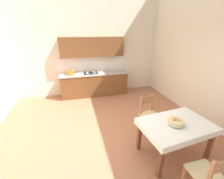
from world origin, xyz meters
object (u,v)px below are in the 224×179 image
object	(u,v)px
kitchen_cabinetry	(94,74)
dining_table	(175,129)
fruit_bowl	(176,122)
dining_chair_camera_side	(208,176)
dining_chair_kitchen_side	(149,115)

from	to	relation	value
kitchen_cabinetry	dining_table	xyz separation A→B (m)	(1.08, -3.50, -0.24)
dining_table	fruit_bowl	xyz separation A→B (m)	(-0.05, -0.03, 0.19)
kitchen_cabinetry	dining_chair_camera_side	xyz separation A→B (m)	(1.02, -4.36, -0.41)
fruit_bowl	dining_chair_kitchen_side	bearing A→B (deg)	91.81
dining_table	dining_chair_camera_side	distance (m)	0.88
dining_chair_camera_side	dining_chair_kitchen_side	bearing A→B (deg)	90.43
dining_chair_kitchen_side	fruit_bowl	distance (m)	0.96
kitchen_cabinetry	dining_chair_camera_side	world-z (taller)	kitchen_cabinetry
dining_chair_kitchen_side	dining_table	bearing A→B (deg)	-84.84
dining_chair_kitchen_side	dining_chair_camera_side	xyz separation A→B (m)	(0.01, -1.72, 0.00)
dining_chair_kitchen_side	dining_chair_camera_side	size ratio (longest dim) A/B	1.00
dining_chair_camera_side	fruit_bowl	world-z (taller)	dining_chair_camera_side
kitchen_cabinetry	dining_chair_kitchen_side	distance (m)	2.86
dining_chair_camera_side	dining_table	bearing A→B (deg)	85.70
kitchen_cabinetry	dining_chair_camera_side	distance (m)	4.50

